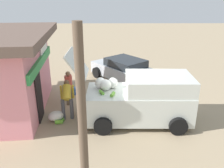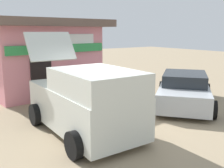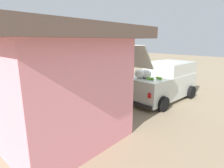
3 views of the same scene
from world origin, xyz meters
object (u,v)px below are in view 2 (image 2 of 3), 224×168
delivery_van (86,101)px  paint_bucket (106,94)px  storefront_bar (41,55)px  unloaded_banana_pile (44,101)px  customer_bending (56,84)px  parked_sedan (184,90)px  vendor_standing (83,80)px

delivery_van → paint_bucket: 4.12m
paint_bucket → delivery_van: bearing=-131.5°
storefront_bar → delivery_van: storefront_bar is taller
unloaded_banana_pile → customer_bending: bearing=-49.5°
storefront_bar → paint_bucket: bearing=-57.7°
parked_sedan → paint_bucket: size_ratio=13.09×
delivery_van → unloaded_banana_pile: 3.50m
storefront_bar → paint_bucket: (1.79, -2.82, -1.62)m
storefront_bar → vendor_standing: size_ratio=3.88×
vendor_standing → customer_bending: size_ratio=1.04×
vendor_standing → paint_bucket: (1.04, -0.10, -0.73)m
unloaded_banana_pile → paint_bucket: (2.67, -0.38, -0.01)m
paint_bucket → storefront_bar: bearing=122.3°
customer_bending → paint_bucket: 2.43m
delivery_van → unloaded_banana_pile: delivery_van is taller
storefront_bar → parked_sedan: bearing=-55.7°
parked_sedan → unloaded_banana_pile: parked_sedan is taller
delivery_van → paint_bucket: bearing=48.5°
vendor_standing → delivery_van: bearing=-117.6°
storefront_bar → parked_sedan: storefront_bar is taller
parked_sedan → paint_bucket: parked_sedan is taller
parked_sedan → customer_bending: bearing=148.3°
parked_sedan → customer_bending: size_ratio=3.01×
unloaded_banana_pile → parked_sedan: bearing=-33.4°
delivery_van → vendor_standing: size_ratio=3.00×
storefront_bar → paint_bucket: 3.71m
vendor_standing → storefront_bar: bearing=105.3°
delivery_van → unloaded_banana_pile: size_ratio=6.19×
vendor_standing → paint_bucket: bearing=-5.6°
vendor_standing → customer_bending: 1.28m
storefront_bar → vendor_standing: (0.74, -2.72, -0.89)m
customer_bending → vendor_standing: bearing=6.2°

